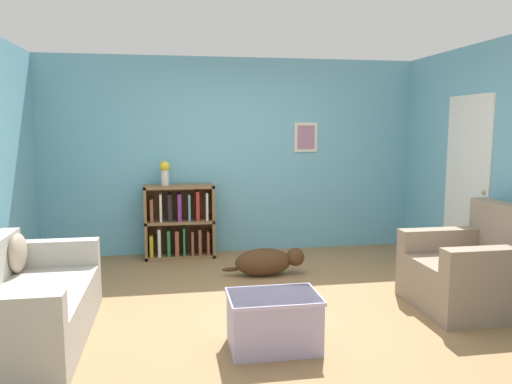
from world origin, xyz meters
TOP-DOWN VIEW (x-y plane):
  - ground_plane at (0.00, 0.00)m, footprint 14.00×14.00m
  - wall_back at (0.00, 2.25)m, footprint 5.60×0.13m
  - couch at (-2.01, -0.43)m, footprint 0.87×1.72m
  - bookshelf at (-0.74, 2.02)m, footprint 0.90×0.35m
  - recliner_chair at (1.95, -0.32)m, footprint 0.97×0.98m
  - coffee_table at (-0.08, -0.86)m, footprint 0.70×0.48m
  - dog at (0.24, 0.99)m, footprint 0.96×0.29m
  - vase at (-0.91, 2.00)m, footprint 0.13×0.13m

SIDE VIEW (x-z plane):
  - ground_plane at x=0.00m, z-range 0.00..0.00m
  - dog at x=0.24m, z-range 0.01..0.32m
  - coffee_table at x=-0.08m, z-range 0.01..0.44m
  - couch at x=-2.01m, z-range -0.11..0.70m
  - recliner_chair at x=1.95m, z-range -0.14..0.83m
  - bookshelf at x=-0.74m, z-range -0.02..0.92m
  - vase at x=-0.91m, z-range 0.97..1.28m
  - wall_back at x=0.00m, z-range 0.00..2.60m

